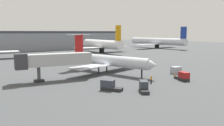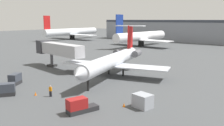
# 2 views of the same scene
# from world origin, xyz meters

# --- Properties ---
(ground_plane) EXTENTS (400.00, 400.00, 0.10)m
(ground_plane) POSITION_xyz_m (0.00, 0.00, -0.05)
(ground_plane) COLOR #424447
(regional_jet) EXTENTS (22.26, 28.16, 9.95)m
(regional_jet) POSITION_xyz_m (1.61, 2.27, 3.36)
(regional_jet) COLOR silver
(regional_jet) RESTS_ON ground_plane
(jet_bridge) EXTENTS (16.58, 5.46, 6.20)m
(jet_bridge) POSITION_xyz_m (-14.06, 0.80, 4.51)
(jet_bridge) COLOR #ADADB2
(jet_bridge) RESTS_ON ground_plane
(ground_crew_marshaller) EXTENTS (0.48, 0.42, 1.69)m
(ground_crew_marshaller) POSITION_xyz_m (1.94, -13.95, 0.86)
(ground_crew_marshaller) COLOR black
(ground_crew_marshaller) RESTS_ON ground_plane
(baggage_tug_lead) EXTENTS (3.48, 4.06, 1.90)m
(baggage_tug_lead) POSITION_xyz_m (-3.88, -17.94, 0.84)
(baggage_tug_lead) COLOR #262628
(baggage_tug_lead) RESTS_ON ground_plane
(baggage_tug_trailing) EXTENTS (2.52, 4.24, 1.90)m
(baggage_tug_trailing) POSITION_xyz_m (9.83, -15.83, 0.84)
(baggage_tug_trailing) COLOR #262628
(baggage_tug_trailing) RESTS_ON ground_plane
(baggage_tug_spare) EXTENTS (3.23, 4.16, 1.90)m
(baggage_tug_spare) POSITION_xyz_m (-8.39, -13.62, 0.84)
(baggage_tug_spare) COLOR #262628
(baggage_tug_spare) RESTS_ON ground_plane
(cargo_container_uld) EXTENTS (2.63, 2.26, 1.81)m
(cargo_container_uld) POSITION_xyz_m (15.14, -9.59, 0.90)
(cargo_container_uld) COLOR #999EA8
(cargo_container_uld) RESTS_ON ground_plane
(traffic_cone_near) EXTENTS (0.36, 0.36, 0.55)m
(traffic_cone_near) POSITION_xyz_m (13.07, -10.87, 0.28)
(traffic_cone_near) COLOR orange
(traffic_cone_near) RESTS_ON ground_plane
(traffic_cone_mid) EXTENTS (0.36, 0.36, 0.55)m
(traffic_cone_mid) POSITION_xyz_m (-0.34, -14.99, 0.28)
(traffic_cone_mid) COLOR orange
(traffic_cone_mid) RESTS_ON ground_plane
(terminal_building) EXTENTS (122.66, 22.03, 11.09)m
(terminal_building) POSITION_xyz_m (0.00, 90.11, 5.56)
(terminal_building) COLOR gray
(terminal_building) RESTS_ON ground_plane
(parked_airliner_centre) EXTENTS (28.57, 33.89, 13.61)m
(parked_airliner_centre) POSITION_xyz_m (32.89, 52.20, 4.40)
(parked_airliner_centre) COLOR white
(parked_airliner_centre) RESTS_ON ground_plane
(parked_airliner_east_mid) EXTENTS (36.57, 43.31, 13.69)m
(parked_airliner_east_mid) POSITION_xyz_m (81.23, 59.69, 4.44)
(parked_airliner_east_mid) COLOR silver
(parked_airliner_east_mid) RESTS_ON ground_plane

